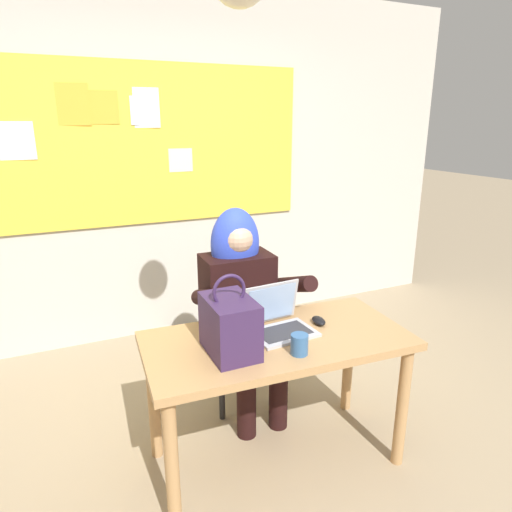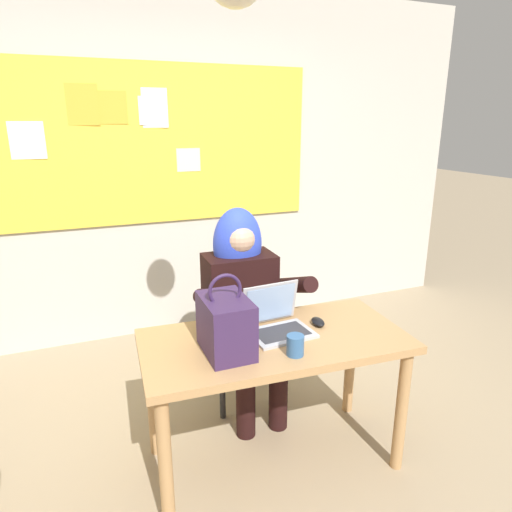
{
  "view_description": "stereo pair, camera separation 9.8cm",
  "coord_description": "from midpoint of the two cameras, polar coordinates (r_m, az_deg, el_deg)",
  "views": [
    {
      "loc": [
        -0.74,
        -1.63,
        1.73
      ],
      "look_at": [
        0.19,
        0.43,
        1.05
      ],
      "focal_mm": 31.59,
      "sensor_mm": 36.0,
      "label": 1
    },
    {
      "loc": [
        -0.65,
        -1.67,
        1.73
      ],
      "look_at": [
        0.19,
        0.43,
        1.05
      ],
      "focal_mm": 31.59,
      "sensor_mm": 36.0,
      "label": 2
    }
  ],
  "objects": [
    {
      "name": "ground_plane",
      "position": [
        2.49,
        -1.2,
        -27.15
      ],
      "size": [
        24.0,
        24.0,
        0.0
      ],
      "primitive_type": "plane",
      "color": "tan"
    },
    {
      "name": "wall_back_bulletin",
      "position": [
        3.69,
        -13.61,
        10.92
      ],
      "size": [
        5.53,
        2.0,
        2.74
      ],
      "color": "beige",
      "rests_on": "ground"
    },
    {
      "name": "desk_main",
      "position": [
        2.29,
        1.44,
        -12.52
      ],
      "size": [
        1.33,
        0.7,
        0.71
      ],
      "rotation": [
        0.0,
        0.0,
        -0.06
      ],
      "color": "tan",
      "rests_on": "ground"
    },
    {
      "name": "chair_at_desk",
      "position": [
        2.91,
        -3.65,
        -8.36
      ],
      "size": [
        0.45,
        0.45,
        0.89
      ],
      "rotation": [
        0.0,
        0.0,
        -1.63
      ],
      "color": "black",
      "rests_on": "ground"
    },
    {
      "name": "person_costumed",
      "position": [
        2.7,
        -2.89,
        -5.01
      ],
      "size": [
        0.6,
        0.61,
        1.24
      ],
      "rotation": [
        0.0,
        0.0,
        -1.59
      ],
      "color": "black",
      "rests_on": "ground"
    },
    {
      "name": "laptop",
      "position": [
        2.28,
        1.62,
        -8.24
      ],
      "size": [
        0.33,
        0.29,
        0.23
      ],
      "rotation": [
        0.0,
        0.0,
        0.07
      ],
      "color": "#B7B7BC",
      "rests_on": "desk_main"
    },
    {
      "name": "computer_mouse",
      "position": [
        2.38,
        6.76,
        -8.15
      ],
      "size": [
        0.07,
        0.11,
        0.03
      ],
      "primitive_type": "ellipsoid",
      "rotation": [
        0.0,
        0.0,
        -0.12
      ],
      "color": "black",
      "rests_on": "desk_main"
    },
    {
      "name": "handbag",
      "position": [
        2.05,
        -4.73,
        -8.75
      ],
      "size": [
        0.2,
        0.3,
        0.38
      ],
      "rotation": [
        0.0,
        0.0,
        -0.15
      ],
      "color": "#38234C",
      "rests_on": "desk_main"
    },
    {
      "name": "coffee_mug",
      "position": [
        2.07,
        4.14,
        -11.12
      ],
      "size": [
        0.08,
        0.08,
        0.09
      ],
      "primitive_type": "cylinder",
      "color": "#336099",
      "rests_on": "desk_main"
    }
  ]
}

